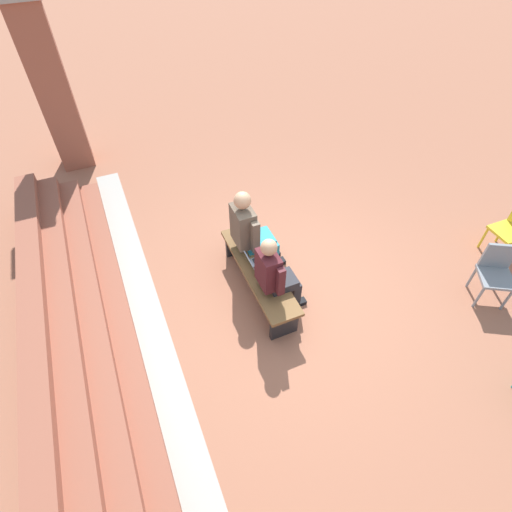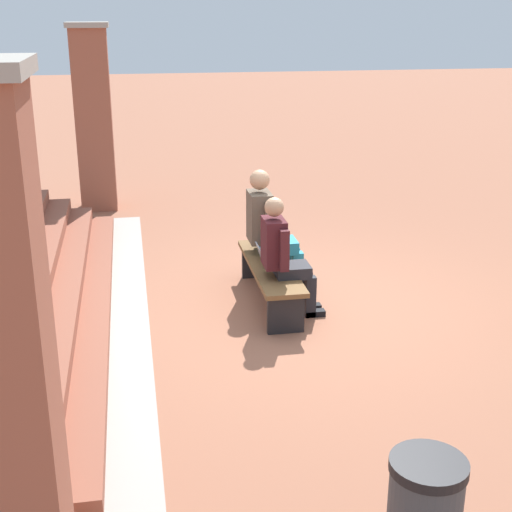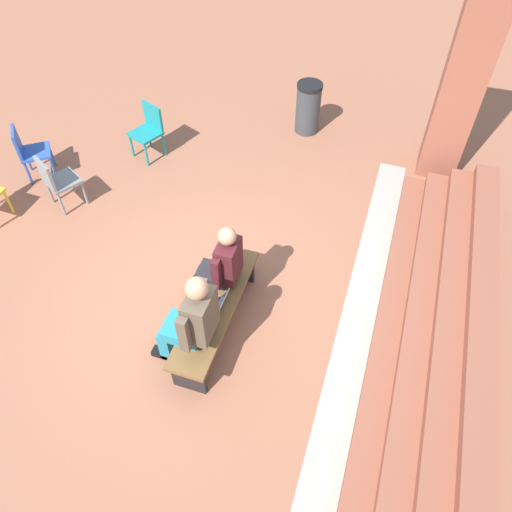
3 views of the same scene
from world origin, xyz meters
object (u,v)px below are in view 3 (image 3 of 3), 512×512
Objects in this scene: bench at (216,310)px; plastic_chair_far_left at (29,150)px; person_student at (220,265)px; plastic_chair_far_right at (56,180)px; laptop at (215,305)px; litter_bin at (308,108)px; person_adult at (191,319)px; plastic_chair_near_bench_left at (149,128)px.

plastic_chair_far_left is at bearing -115.79° from bench.
plastic_chair_far_right is (-0.93, -2.81, -0.22)m from person_student.
laptop is at bearing 63.84° from plastic_chair_far_left.
plastic_chair_far_right is at bearing -44.27° from litter_bin.
bench is at bearing 64.21° from plastic_chair_far_left.
person_student reaches higher than laptop.
laptop is 0.38× the size of plastic_chair_far_right.
person_adult is at bearing 58.40° from plastic_chair_far_left.
plastic_chair_far_left is (-1.80, -3.66, -0.02)m from laptop.
bench is 5.62× the size of laptop.
litter_bin is (-2.48, 3.64, -0.05)m from plastic_chair_far_left.
bench is at bearing -161.08° from laptop.
laptop is (-0.40, 0.08, -0.25)m from person_adult.
bench is 0.51m from person_student.
laptop reaches higher than bench.
laptop is at bearing 168.28° from person_adult.
person_adult reaches higher than bench.
plastic_chair_far_left is at bearing -55.81° from litter_bin.
plastic_chair_far_right is 4.11m from litter_bin.
plastic_chair_near_bench_left is (-2.86, -2.22, -0.02)m from laptop.
person_student is 1.51× the size of litter_bin.
laptop is at bearing 0.23° from litter_bin.
person_adult reaches higher than litter_bin.
litter_bin reaches higher than plastic_chair_far_left.
litter_bin is (-4.24, -0.01, 0.08)m from bench.
plastic_chair_far_right and plastic_chair_far_left have the same top height.
person_student reaches higher than plastic_chair_near_bench_left.
plastic_chair_far_right is 0.98× the size of litter_bin.
person_student is at bearing 41.08° from plastic_chair_near_bench_left.
bench is 2.14× the size of plastic_chair_near_bench_left.
plastic_chair_near_bench_left is at bearing 126.42° from plastic_chair_far_left.
plastic_chair_far_left is at bearing -121.05° from plastic_chair_far_right.
plastic_chair_near_bench_left is at bearing -142.00° from bench.
bench is 0.59m from person_adult.
litter_bin is at bearing 124.19° from plastic_chair_far_left.
person_student is 0.92× the size of person_adult.
laptop is at bearing 18.92° from bench.
plastic_chair_far_left reaches higher than laptop.
plastic_chair_near_bench_left is at bearing -142.20° from laptop.
person_adult is 4.41× the size of laptop.
litter_bin reaches higher than plastic_chair_near_bench_left.
plastic_chair_far_right is at bearing 58.95° from plastic_chair_far_left.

